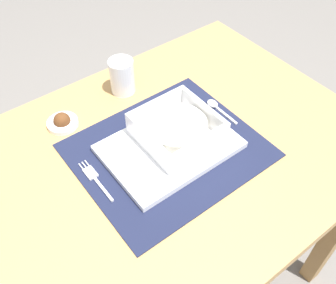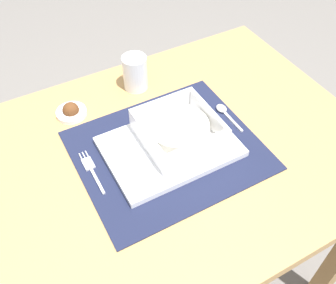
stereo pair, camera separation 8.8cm
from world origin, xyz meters
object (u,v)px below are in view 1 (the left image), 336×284
butter_knife (222,125)px  condiment_saucer (62,122)px  porridge_bowl (177,130)px  drinking_glass (122,78)px  fork (94,178)px  spoon (215,106)px  dining_table (162,181)px

butter_knife → condiment_saucer: (-0.31, 0.24, 0.00)m
porridge_bowl → drinking_glass: (0.00, 0.24, 0.00)m
fork → spoon: (0.36, 0.01, 0.00)m
spoon → butter_knife: size_ratio=0.78×
fork → butter_knife: 0.33m
porridge_bowl → spoon: bearing=12.4°
spoon → drinking_glass: (-0.15, 0.20, 0.04)m
butter_knife → dining_table: bearing=175.9°
condiment_saucer → porridge_bowl: bearing=-48.9°
dining_table → porridge_bowl: 0.16m
spoon → condiment_saucer: (-0.34, 0.18, 0.00)m
dining_table → fork: fork is taller
porridge_bowl → drinking_glass: bearing=89.2°
porridge_bowl → condiment_saucer: 0.29m
porridge_bowl → butter_knife: size_ratio=1.24×
butter_knife → drinking_glass: drinking_glass is taller
spoon → porridge_bowl: bearing=-165.3°
fork → drinking_glass: size_ratio=1.38×
spoon → butter_knife: 0.07m
dining_table → drinking_glass: (0.06, 0.24, 0.15)m
drinking_glass → fork: bearing=-135.1°
porridge_bowl → condiment_saucer: size_ratio=2.22×
dining_table → porridge_bowl: (0.05, 0.01, 0.15)m
condiment_saucer → spoon: bearing=-28.2°
dining_table → butter_knife: size_ratio=7.35×
porridge_bowl → butter_knife: bearing=-13.2°
dining_table → fork: 0.20m
drinking_glass → porridge_bowl: bearing=-90.8°
drinking_glass → condiment_saucer: drinking_glass is taller
drinking_glass → butter_knife: bearing=-66.2°
dining_table → porridge_bowl: size_ratio=5.93×
porridge_bowl → fork: 0.22m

